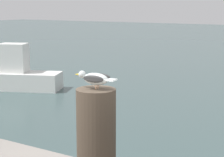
% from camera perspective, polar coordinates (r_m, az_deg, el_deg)
% --- Properties ---
extents(mooring_post, '(0.34, 0.34, 0.80)m').
position_cam_1_polar(mooring_post, '(3.47, -2.24, -7.95)').
color(mooring_post, '#382D23').
rests_on(mooring_post, harbor_quay).
extents(seagull, '(0.39, 0.16, 0.14)m').
position_cam_1_polar(seagull, '(3.35, -2.40, 0.03)').
color(seagull, tan).
rests_on(seagull, mooring_post).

